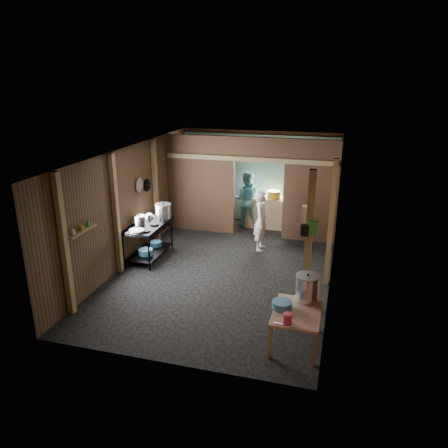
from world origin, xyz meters
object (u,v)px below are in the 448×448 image
(stove_pot_large, at_px, (163,211))
(yellow_tub, at_px, (274,195))
(stock_pot, at_px, (307,288))
(gas_range, at_px, (149,241))
(prep_table, at_px, (296,328))
(pink_bucket, at_px, (287,318))
(cook, at_px, (261,221))

(stove_pot_large, relative_size, yellow_tub, 1.00)
(stove_pot_large, distance_m, stock_pot, 4.51)
(gas_range, relative_size, prep_table, 1.40)
(stove_pot_large, bearing_deg, gas_range, -108.04)
(gas_range, relative_size, stove_pot_large, 3.82)
(gas_range, xyz_separation_m, prep_table, (3.71, -2.53, -0.12))
(stove_pot_large, relative_size, pink_bucket, 2.23)
(prep_table, height_order, stove_pot_large, stove_pot_large)
(stock_pot, relative_size, pink_bucket, 2.77)
(stove_pot_large, xyz_separation_m, yellow_tub, (2.24, 2.39, -0.05))
(pink_bucket, height_order, cook, cook)
(yellow_tub, bearing_deg, stove_pot_large, -133.16)
(prep_table, height_order, pink_bucket, pink_bucket)
(gas_range, xyz_separation_m, cook, (2.40, 1.25, 0.32))
(prep_table, distance_m, cook, 4.03)
(gas_range, distance_m, stock_pot, 4.39)
(prep_table, xyz_separation_m, stove_pot_large, (-3.54, 3.06, 0.70))
(stove_pot_large, relative_size, stock_pot, 0.80)
(cook, bearing_deg, pink_bucket, -165.22)
(gas_range, distance_m, yellow_tub, 3.81)
(gas_range, height_order, stock_pot, stock_pot)
(yellow_tub, bearing_deg, pink_bucket, -78.38)
(stock_pot, distance_m, yellow_tub, 5.23)
(stove_pot_large, bearing_deg, stock_pot, -36.06)
(yellow_tub, distance_m, cook, 1.67)
(stock_pot, xyz_separation_m, pink_bucket, (-0.21, -0.80, -0.13))
(prep_table, relative_size, pink_bucket, 6.08)
(prep_table, height_order, cook, cook)
(gas_range, height_order, yellow_tub, yellow_tub)
(stock_pot, distance_m, cook, 3.67)
(pink_bucket, height_order, yellow_tub, yellow_tub)
(stock_pot, height_order, yellow_tub, yellow_tub)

